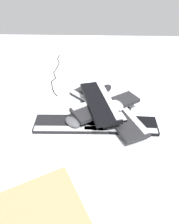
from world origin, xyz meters
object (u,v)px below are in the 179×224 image
Objects in this scene: keyboard_1 at (71,124)px; mouse_1 at (117,105)px; keyboard_3 at (103,104)px; keyboard_5 at (99,101)px; keyboard_2 at (120,125)px; mouse_2 at (106,88)px; keyboard_0 at (98,101)px; mouse_0 at (73,122)px; mouse_3 at (99,90)px; mouse_4 at (76,114)px; keyboard_6 at (119,115)px; keyboard_4 at (106,105)px.

mouse_1 reaches higher than keyboard_1.
keyboard_5 is at bearing 157.28° from keyboard_3.
keyboard_2 is 4.04× the size of mouse_2.
keyboard_0 is at bearing 3.40° from keyboard_5.
mouse_0 is 1.00× the size of mouse_3.
keyboard_0 is 0.92× the size of keyboard_3.
mouse_4 is (-0.35, 0.20, 0.03)m from mouse_2.
mouse_3 is (0.39, -0.17, 0.01)m from keyboard_1.
keyboard_1 is at bearing 147.15° from keyboard_0.
mouse_1 is at bearing -139.21° from keyboard_0.
mouse_0 is at bearing 43.58° from mouse_3.
keyboard_6 is (-0.12, -0.10, 0.00)m from keyboard_3.
mouse_2 is (0.30, 0.06, -0.06)m from mouse_1.
keyboard_4 is 4.09× the size of mouse_0.
mouse_2 is (0.41, -0.22, 0.01)m from keyboard_1.
keyboard_3 reaches higher than keyboard_1.
mouse_1 reaches higher than mouse_0.
keyboard_3 is (-0.07, -0.03, 0.03)m from keyboard_0.
mouse_1 reaches higher than keyboard_2.
keyboard_2 is at bearing -130.75° from mouse_0.
mouse_3 is at bearing -4.62° from keyboard_0.
keyboard_4 is 4.09× the size of mouse_1.
keyboard_4 reaches higher than mouse_2.
keyboard_6 is 0.35m from mouse_3.
keyboard_4 is (0.12, 0.09, 0.06)m from keyboard_2.
mouse_1 is (0.05, 0.01, 0.04)m from keyboard_6.
keyboard_4 reaches higher than mouse_4.
mouse_4 is at bearing 112.79° from keyboard_5.
keyboard_4 is 4.09× the size of mouse_4.
mouse_2 is (0.35, 0.07, -0.02)m from keyboard_6.
mouse_4 is (-0.05, 0.25, -0.03)m from mouse_1.
keyboard_0 is 3.89× the size of mouse_1.
mouse_2 is at bearing 176.55° from mouse_3.
mouse_0 is (-0.02, 0.28, 0.04)m from keyboard_2.
mouse_1 is (-0.06, -0.09, 0.04)m from keyboard_3.
keyboard_4 is 0.29m from mouse_2.
keyboard_2 is at bearing 82.07° from mouse_3.
mouse_2 is 0.05m from mouse_3.
keyboard_4 is at bearing -123.69° from mouse_1.
keyboard_5 is at bearing 63.96° from mouse_3.
mouse_1 is 1.00× the size of mouse_2.
keyboard_3 is at bearing 40.86° from keyboard_6.
keyboard_2 is (0.00, -0.29, 0.00)m from keyboard_1.
mouse_1 reaches higher than keyboard_3.
keyboard_0 is at bearing -162.36° from mouse_1.
keyboard_3 is at bearing -47.73° from keyboard_1.
keyboard_5 is 0.29m from mouse_3.
keyboard_4 is at bearing -159.14° from keyboard_0.
mouse_3 is (0.27, -0.00, -0.08)m from keyboard_5.
keyboard_2 is at bearing -151.64° from keyboard_0.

